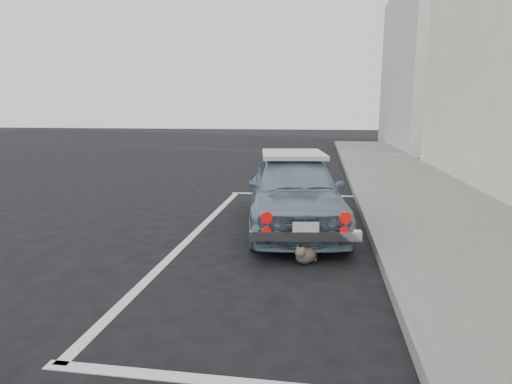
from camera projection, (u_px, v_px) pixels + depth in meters
ground at (191, 341)px, 3.63m from camera, size 80.00×80.00×0.00m
sidewalk at (501, 269)px, 5.08m from camera, size 2.80×40.00×0.15m
building_far at (431, 68)px, 21.34m from camera, size 3.50×10.00×8.00m
pline_rear at (238, 383)px, 3.07m from camera, size 3.00×0.12×0.01m
pline_front at (296, 195)px, 9.86m from camera, size 3.00×0.12×0.01m
pline_side at (193, 235)px, 6.67m from camera, size 0.12×7.00×0.01m
retro_coupe at (294, 190)px, 7.07m from camera, size 1.99×3.85×1.25m
cat at (305, 254)px, 5.45m from camera, size 0.36×0.48×0.28m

